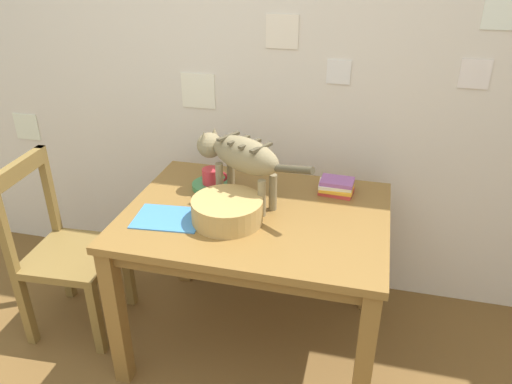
{
  "coord_description": "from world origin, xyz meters",
  "views": [
    {
      "loc": [
        0.59,
        -0.64,
        1.84
      ],
      "look_at": [
        0.13,
        1.22,
        0.85
      ],
      "focal_mm": 34.52,
      "sensor_mm": 36.0,
      "label": 1
    }
  ],
  "objects_px": {
    "dining_table": "(256,230)",
    "saucer_bowl": "(212,185)",
    "magazine": "(168,218)",
    "cat": "(240,156)",
    "book_stack": "(336,187)",
    "coffee_mug": "(212,176)",
    "wooden_chair_near": "(64,251)",
    "wicker_basket": "(227,210)"
  },
  "relations": [
    {
      "from": "book_stack",
      "to": "wicker_basket",
      "type": "bearing_deg",
      "value": -138.53
    },
    {
      "from": "dining_table",
      "to": "coffee_mug",
      "type": "relative_size",
      "value": 9.28
    },
    {
      "from": "wooden_chair_near",
      "to": "magazine",
      "type": "bearing_deg",
      "value": 81.6
    },
    {
      "from": "cat",
      "to": "saucer_bowl",
      "type": "relative_size",
      "value": 3.14
    },
    {
      "from": "magazine",
      "to": "wooden_chair_near",
      "type": "bearing_deg",
      "value": 169.72
    },
    {
      "from": "coffee_mug",
      "to": "magazine",
      "type": "relative_size",
      "value": 0.43
    },
    {
      "from": "book_stack",
      "to": "dining_table",
      "type": "bearing_deg",
      "value": -140.36
    },
    {
      "from": "magazine",
      "to": "wooden_chair_near",
      "type": "distance_m",
      "value": 0.68
    },
    {
      "from": "wooden_chair_near",
      "to": "saucer_bowl",
      "type": "bearing_deg",
      "value": 108.26
    },
    {
      "from": "cat",
      "to": "wooden_chair_near",
      "type": "height_order",
      "value": "cat"
    },
    {
      "from": "cat",
      "to": "coffee_mug",
      "type": "height_order",
      "value": "cat"
    },
    {
      "from": "coffee_mug",
      "to": "cat",
      "type": "bearing_deg",
      "value": -28.56
    },
    {
      "from": "cat",
      "to": "coffee_mug",
      "type": "relative_size",
      "value": 4.74
    },
    {
      "from": "dining_table",
      "to": "cat",
      "type": "distance_m",
      "value": 0.35
    },
    {
      "from": "cat",
      "to": "saucer_bowl",
      "type": "xyz_separation_m",
      "value": [
        -0.17,
        0.09,
        -0.21
      ]
    },
    {
      "from": "dining_table",
      "to": "wooden_chair_near",
      "type": "height_order",
      "value": "wooden_chair_near"
    },
    {
      "from": "saucer_bowl",
      "to": "magazine",
      "type": "distance_m",
      "value": 0.34
    },
    {
      "from": "cat",
      "to": "wicker_basket",
      "type": "bearing_deg",
      "value": -152.81
    },
    {
      "from": "coffee_mug",
      "to": "book_stack",
      "type": "relative_size",
      "value": 0.74
    },
    {
      "from": "wooden_chair_near",
      "to": "book_stack",
      "type": "bearing_deg",
      "value": 102.45
    },
    {
      "from": "coffee_mug",
      "to": "magazine",
      "type": "height_order",
      "value": "coffee_mug"
    },
    {
      "from": "magazine",
      "to": "book_stack",
      "type": "height_order",
      "value": "book_stack"
    },
    {
      "from": "magazine",
      "to": "wooden_chair_near",
      "type": "xyz_separation_m",
      "value": [
        -0.61,
        0.05,
        -0.31
      ]
    },
    {
      "from": "coffee_mug",
      "to": "book_stack",
      "type": "bearing_deg",
      "value": 8.84
    },
    {
      "from": "coffee_mug",
      "to": "wicker_basket",
      "type": "bearing_deg",
      "value": -59.93
    },
    {
      "from": "magazine",
      "to": "wicker_basket",
      "type": "xyz_separation_m",
      "value": [
        0.26,
        0.04,
        0.05
      ]
    },
    {
      "from": "dining_table",
      "to": "magazine",
      "type": "xyz_separation_m",
      "value": [
        -0.36,
        -0.15,
        0.1
      ]
    },
    {
      "from": "wicker_basket",
      "to": "wooden_chair_near",
      "type": "relative_size",
      "value": 0.33
    },
    {
      "from": "wooden_chair_near",
      "to": "cat",
      "type": "bearing_deg",
      "value": 98.59
    },
    {
      "from": "dining_table",
      "to": "wooden_chair_near",
      "type": "relative_size",
      "value": 1.27
    },
    {
      "from": "dining_table",
      "to": "book_stack",
      "type": "bearing_deg",
      "value": 39.64
    },
    {
      "from": "cat",
      "to": "book_stack",
      "type": "height_order",
      "value": "cat"
    },
    {
      "from": "coffee_mug",
      "to": "wicker_basket",
      "type": "distance_m",
      "value": 0.33
    },
    {
      "from": "dining_table",
      "to": "coffee_mug",
      "type": "bearing_deg",
      "value": 146.03
    },
    {
      "from": "dining_table",
      "to": "saucer_bowl",
      "type": "height_order",
      "value": "saucer_bowl"
    },
    {
      "from": "dining_table",
      "to": "wicker_basket",
      "type": "relative_size",
      "value": 3.81
    },
    {
      "from": "cat",
      "to": "book_stack",
      "type": "bearing_deg",
      "value": -38.47
    },
    {
      "from": "saucer_bowl",
      "to": "book_stack",
      "type": "bearing_deg",
      "value": 8.79
    },
    {
      "from": "book_stack",
      "to": "wicker_basket",
      "type": "height_order",
      "value": "wicker_basket"
    },
    {
      "from": "dining_table",
      "to": "wooden_chair_near",
      "type": "xyz_separation_m",
      "value": [
        -0.97,
        -0.1,
        -0.21
      ]
    },
    {
      "from": "magazine",
      "to": "wicker_basket",
      "type": "relative_size",
      "value": 0.95
    },
    {
      "from": "coffee_mug",
      "to": "magazine",
      "type": "xyz_separation_m",
      "value": [
        -0.09,
        -0.33,
        -0.06
      ]
    }
  ]
}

